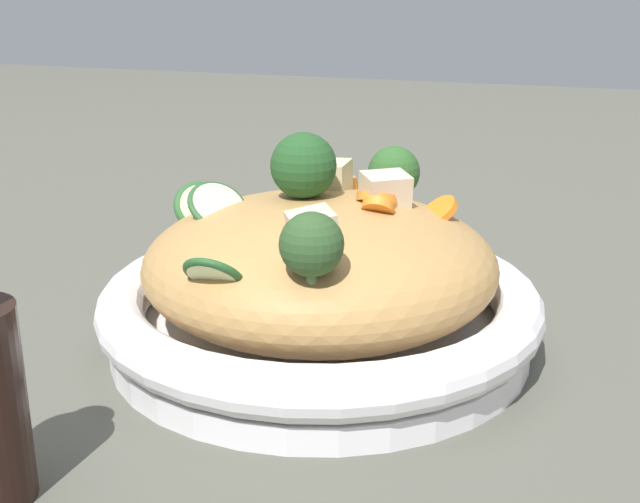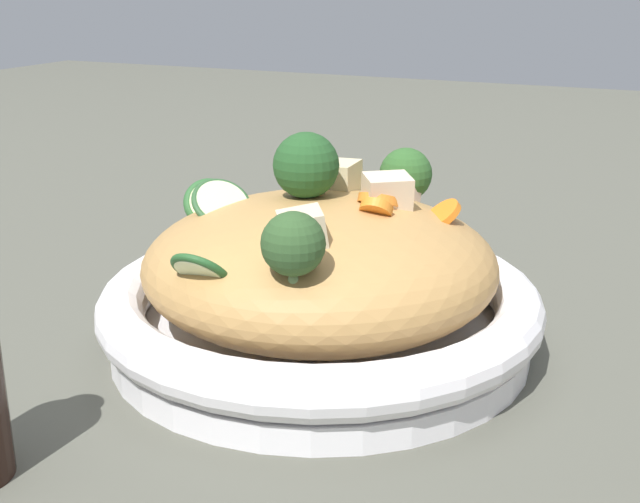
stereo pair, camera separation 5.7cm
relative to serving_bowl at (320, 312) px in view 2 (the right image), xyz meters
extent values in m
plane|color=#515146|center=(0.00, 0.00, -0.03)|extent=(3.00, 3.00, 0.00)
cylinder|color=white|center=(0.00, 0.00, -0.02)|extent=(0.29, 0.29, 0.02)
torus|color=white|center=(0.00, 0.00, 0.01)|extent=(0.31, 0.31, 0.03)
ellipsoid|color=#B18349|center=(0.00, 0.00, 0.04)|extent=(0.24, 0.24, 0.09)
torus|color=#A87A45|center=(0.01, -0.01, 0.06)|extent=(0.05, 0.05, 0.02)
torus|color=#AB7A45|center=(0.05, 0.00, 0.07)|extent=(0.04, 0.04, 0.01)
cone|color=#9DB97C|center=(-0.01, -0.02, 0.08)|extent=(0.03, 0.03, 0.02)
sphere|color=#224C23|center=(-0.01, -0.02, 0.10)|extent=(0.06, 0.06, 0.05)
cone|color=#96B96F|center=(0.09, 0.03, 0.06)|extent=(0.02, 0.02, 0.02)
sphere|color=#2E4D27|center=(0.09, 0.03, 0.08)|extent=(0.05, 0.05, 0.04)
cone|color=#9BBD6F|center=(-0.10, 0.03, 0.06)|extent=(0.02, 0.02, 0.02)
sphere|color=#2D5927|center=(-0.10, 0.03, 0.08)|extent=(0.05, 0.05, 0.04)
cylinder|color=orange|center=(-0.02, 0.03, 0.08)|extent=(0.03, 0.03, 0.02)
cylinder|color=orange|center=(0.00, 0.04, 0.08)|extent=(0.02, 0.02, 0.02)
cylinder|color=orange|center=(-0.04, 0.07, 0.07)|extent=(0.04, 0.04, 0.02)
cylinder|color=orange|center=(-0.06, -0.01, 0.07)|extent=(0.03, 0.03, 0.02)
cylinder|color=orange|center=(-0.08, -0.01, 0.07)|extent=(0.03, 0.03, 0.02)
cylinder|color=beige|center=(0.10, -0.03, 0.06)|extent=(0.03, 0.03, 0.03)
torus|color=#235226|center=(0.10, -0.03, 0.06)|extent=(0.03, 0.04, 0.03)
cylinder|color=beige|center=(-0.02, -0.10, 0.06)|extent=(0.04, 0.04, 0.03)
torus|color=#28592A|center=(-0.02, -0.10, 0.06)|extent=(0.05, 0.05, 0.04)
cylinder|color=beige|center=(0.01, -0.07, 0.07)|extent=(0.05, 0.05, 0.03)
torus|color=#2B522C|center=(0.01, -0.07, 0.07)|extent=(0.06, 0.05, 0.03)
cube|color=beige|center=(-0.06, -0.01, 0.08)|extent=(0.03, 0.04, 0.03)
cube|color=beige|center=(-0.08, 0.03, 0.07)|extent=(0.03, 0.03, 0.02)
cube|color=beige|center=(-0.02, 0.04, 0.08)|extent=(0.04, 0.04, 0.03)
cube|color=beige|center=(0.06, 0.01, 0.08)|extent=(0.04, 0.04, 0.03)
camera|label=1|loc=(0.52, 0.17, 0.23)|focal=47.33mm
camera|label=2|loc=(0.50, 0.23, 0.23)|focal=47.33mm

